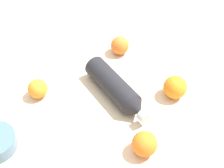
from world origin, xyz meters
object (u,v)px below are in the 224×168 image
water_bottle (116,88)px  orange_2 (38,89)px  orange_1 (120,45)px  orange_0 (175,87)px  orange_3 (144,144)px

water_bottle → orange_2: 0.27m
orange_1 → orange_2: bearing=-31.3°
orange_0 → orange_1: size_ratio=1.10×
orange_0 → orange_3: size_ratio=1.07×
water_bottle → orange_2: bearing=-124.6°
water_bottle → orange_1: (-0.23, -0.06, -0.00)m
orange_3 → orange_1: bearing=-153.2°
orange_2 → orange_3: 0.42m
orange_1 → orange_2: orange_1 is taller
orange_0 → orange_3: orange_0 is taller
orange_3 → orange_2: bearing=-103.8°
water_bottle → orange_2: size_ratio=4.06×
orange_2 → orange_3: (0.10, 0.40, 0.00)m
orange_3 → water_bottle: bearing=-141.1°
orange_2 → orange_0: bearing=109.2°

